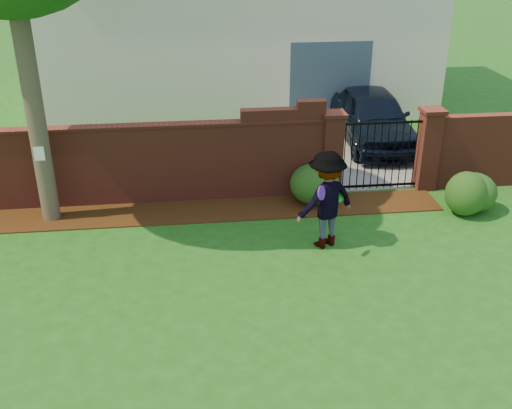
{
  "coord_description": "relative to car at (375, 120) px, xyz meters",
  "views": [
    {
      "loc": [
        -0.7,
        -8.19,
        5.7
      ],
      "look_at": [
        0.42,
        1.4,
        1.05
      ],
      "focal_mm": 42.52,
      "sensor_mm": 36.0,
      "label": 1
    }
  ],
  "objects": [
    {
      "name": "mulch_bed",
      "position": [
        -5.22,
        -3.54,
        -0.71
      ],
      "size": [
        11.1,
        1.08,
        0.03
      ],
      "primitive_type": "cube",
      "color": "#331B09",
      "rests_on": "ground"
    },
    {
      "name": "frisbee_purple",
      "position": [
        -2.73,
        -5.7,
        0.59
      ],
      "size": [
        0.22,
        0.26,
        0.26
      ],
      "primitive_type": "cylinder",
      "rotation": [
        1.36,
        0.0,
        0.93
      ],
      "color": "#601DB5",
      "rests_on": "man"
    },
    {
      "name": "shrub_right",
      "position": [
        0.93,
        -4.12,
        -0.31
      ],
      "size": [
        0.93,
        0.93,
        0.83
      ],
      "primitive_type": "ellipsoid",
      "color": "#154514",
      "rests_on": "ground"
    },
    {
      "name": "shrub_middle",
      "position": [
        0.67,
        -4.28,
        -0.26
      ],
      "size": [
        0.85,
        0.85,
        0.94
      ],
      "primitive_type": "ellipsoid",
      "color": "#154514",
      "rests_on": "ground"
    },
    {
      "name": "iron_gate",
      "position": [
        -0.77,
        -2.88,
        0.13
      ],
      "size": [
        1.78,
        0.03,
        1.6
      ],
      "color": "black",
      "rests_on": "ground"
    },
    {
      "name": "brick_wall_return",
      "position": [
        2.33,
        -2.88,
        0.12
      ],
      "size": [
        4.0,
        0.25,
        1.7
      ],
      "primitive_type": "cube",
      "color": "maroon",
      "rests_on": "ground"
    },
    {
      "name": "man",
      "position": [
        -2.5,
        -5.24,
        0.21
      ],
      "size": [
        1.39,
        1.14,
        1.88
      ],
      "primitive_type": "imported",
      "rotation": [
        0.0,
        0.0,
        3.57
      ],
      "color": "gray",
      "rests_on": "ground"
    },
    {
      "name": "ground",
      "position": [
        -4.27,
        -6.88,
        -0.73
      ],
      "size": [
        80.0,
        80.0,
        0.01
      ],
      "primitive_type": "cube",
      "color": "#1D5715",
      "rests_on": "ground"
    },
    {
      "name": "paper_notice",
      "position": [
        -7.87,
        -3.67,
        0.77
      ],
      "size": [
        0.2,
        0.01,
        0.28
      ],
      "primitive_type": "cube",
      "color": "white",
      "rests_on": "tree"
    },
    {
      "name": "driveway",
      "position": [
        -0.77,
        1.12,
        -0.72
      ],
      "size": [
        3.2,
        8.0,
        0.01
      ],
      "primitive_type": "cube",
      "color": "slate",
      "rests_on": "ground"
    },
    {
      "name": "brick_wall",
      "position": [
        -6.28,
        -2.88,
        0.2
      ],
      "size": [
        8.7,
        0.31,
        2.16
      ],
      "color": "maroon",
      "rests_on": "ground"
    },
    {
      "name": "pillar_right",
      "position": [
        0.33,
        -2.88,
        0.23
      ],
      "size": [
        0.5,
        0.5,
        1.88
      ],
      "color": "maroon",
      "rests_on": "ground"
    },
    {
      "name": "house",
      "position": [
        -3.27,
        5.12,
        2.43
      ],
      "size": [
        12.4,
        6.4,
        6.3
      ],
      "color": "#F2E9CA",
      "rests_on": "ground"
    },
    {
      "name": "car",
      "position": [
        0.0,
        0.0,
        0.0
      ],
      "size": [
        1.84,
        4.31,
        1.45
      ],
      "primitive_type": "imported",
      "rotation": [
        0.0,
        0.0,
        -0.03
      ],
      "color": "black",
      "rests_on": "ground"
    },
    {
      "name": "pillar_left",
      "position": [
        -1.87,
        -2.88,
        0.23
      ],
      "size": [
        0.5,
        0.5,
        1.88
      ],
      "color": "maroon",
      "rests_on": "ground"
    },
    {
      "name": "frisbee_green",
      "position": [
        -2.25,
        -5.11,
        0.25
      ],
      "size": [
        0.27,
        0.21,
        0.28
      ],
      "primitive_type": "cylinder",
      "rotation": [
        1.43,
        0.0,
        0.58
      ],
      "color": "green",
      "rests_on": "man"
    },
    {
      "name": "shrub_left",
      "position": [
        -2.33,
        -3.35,
        -0.29
      ],
      "size": [
        1.07,
        1.07,
        0.88
      ],
      "primitive_type": "ellipsoid",
      "color": "#154514",
      "rests_on": "ground"
    }
  ]
}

